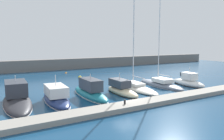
{
  "coord_description": "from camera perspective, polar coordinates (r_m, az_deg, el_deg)",
  "views": [
    {
      "loc": [
        -13.19,
        -19.13,
        6.49
      ],
      "look_at": [
        0.72,
        4.25,
        3.15
      ],
      "focal_mm": 35.21,
      "sensor_mm": 36.0,
      "label": 1
    }
  ],
  "objects": [
    {
      "name": "motorboat_teal_fourth",
      "position": [
        27.06,
        -5.74,
        -5.48
      ],
      "size": [
        2.44,
        8.87,
        3.03
      ],
      "rotation": [
        0.0,
        0.0,
        1.54
      ],
      "color": "#19707F",
      "rests_on": "ground_plane"
    },
    {
      "name": "mooring_buoy_yellow",
      "position": [
        42.05,
        -8.33,
        -1.95
      ],
      "size": [
        0.7,
        0.7,
        0.7
      ],
      "primitive_type": "sphere",
      "color": "yellow",
      "rests_on": "ground_plane"
    },
    {
      "name": "dock_bollard",
      "position": [
        21.96,
        3.34,
        -8.29
      ],
      "size": [
        0.2,
        0.2,
        0.44
      ],
      "primitive_type": "cylinder",
      "color": "black",
      "rests_on": "dock_pier"
    },
    {
      "name": "motorboat_navy_third",
      "position": [
        25.25,
        -14.33,
        -6.76
      ],
      "size": [
        2.93,
        8.09,
        3.24
      ],
      "rotation": [
        0.0,
        0.0,
        1.5
      ],
      "color": "navy",
      "rests_on": "ground_plane"
    },
    {
      "name": "sailboat_slate_seventh",
      "position": [
        34.31,
        12.5,
        -3.5
      ],
      "size": [
        3.3,
        9.77,
        19.1
      ],
      "rotation": [
        0.0,
        0.0,
        1.51
      ],
      "color": "slate",
      "rests_on": "ground_plane"
    },
    {
      "name": "motorboat_charcoal_second",
      "position": [
        25.84,
        -23.48,
        -6.81
      ],
      "size": [
        3.46,
        10.3,
        3.4
      ],
      "rotation": [
        0.0,
        0.0,
        1.51
      ],
      "color": "#2D2D33",
      "rests_on": "ground_plane"
    },
    {
      "name": "breakwater_seawall",
      "position": [
        54.82,
        -16.69,
        1.28
      ],
      "size": [
        108.0,
        2.47,
        2.61
      ],
      "primitive_type": "cube",
      "color": "slate",
      "rests_on": "ground_plane"
    },
    {
      "name": "sailboat_ivory_sixth",
      "position": [
        31.5,
        6.03,
        -4.23
      ],
      "size": [
        3.65,
        10.32,
        21.36
      ],
      "rotation": [
        0.0,
        0.0,
        1.48
      ],
      "color": "silver",
      "rests_on": "ground_plane"
    },
    {
      "name": "dock_pier",
      "position": [
        22.81,
        6.05,
        -8.94
      ],
      "size": [
        33.92,
        2.15,
        0.49
      ],
      "primitive_type": "cube",
      "color": "gray",
      "rests_on": "ground_plane"
    },
    {
      "name": "ground_plane",
      "position": [
        24.13,
        3.73,
        -8.62
      ],
      "size": [
        120.0,
        120.0,
        0.0
      ],
      "primitive_type": "plane",
      "color": "navy"
    },
    {
      "name": "motorboat_sand_fifth",
      "position": [
        28.35,
        2.46,
        -5.05
      ],
      "size": [
        2.02,
        6.62,
        2.87
      ],
      "rotation": [
        0.0,
        0.0,
        1.55
      ],
      "color": "beige",
      "rests_on": "ground_plane"
    },
    {
      "name": "motorboat_white_eighth",
      "position": [
        35.83,
        19.21,
        -2.94
      ],
      "size": [
        2.55,
        6.45,
        3.1
      ],
      "rotation": [
        0.0,
        0.0,
        1.47
      ],
      "color": "white",
      "rests_on": "ground_plane"
    },
    {
      "name": "mooring_buoy_orange",
      "position": [
        48.65,
        -11.86,
        -0.82
      ],
      "size": [
        0.51,
        0.51,
        0.51
      ],
      "primitive_type": "sphere",
      "color": "orange",
      "rests_on": "ground_plane"
    }
  ]
}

